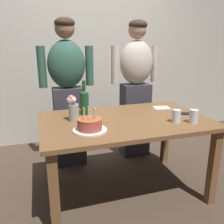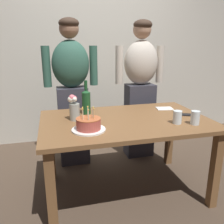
{
  "view_description": "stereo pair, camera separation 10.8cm",
  "coord_description": "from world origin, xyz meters",
  "px_view_note": "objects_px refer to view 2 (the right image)",
  "views": [
    {
      "loc": [
        -0.72,
        -1.89,
        1.39
      ],
      "look_at": [
        -0.15,
        -0.08,
        0.84
      ],
      "focal_mm": 37.69,
      "sensor_mm": 36.0,
      "label": 1
    },
    {
      "loc": [
        -0.62,
        -1.92,
        1.39
      ],
      "look_at": [
        -0.15,
        -0.08,
        0.84
      ],
      "focal_mm": 37.69,
      "sensor_mm": 36.0,
      "label": 2
    }
  ],
  "objects_px": {
    "wine_bottle": "(86,101)",
    "cell_phone": "(186,115)",
    "napkin_stack": "(165,108)",
    "water_glass_far": "(177,117)",
    "person_woman_cardigan": "(140,88)",
    "birthday_cake": "(88,125)",
    "person_man_bearded": "(72,91)",
    "water_glass_near": "(195,118)",
    "flower_vase": "(74,108)"
  },
  "relations": [
    {
      "from": "wine_bottle",
      "to": "cell_phone",
      "type": "bearing_deg",
      "value": -16.91
    },
    {
      "from": "cell_phone",
      "to": "napkin_stack",
      "type": "distance_m",
      "value": 0.27
    },
    {
      "from": "wine_bottle",
      "to": "water_glass_far",
      "type": "bearing_deg",
      "value": -34.25
    },
    {
      "from": "person_woman_cardigan",
      "to": "birthday_cake",
      "type": "bearing_deg",
      "value": 50.1
    },
    {
      "from": "napkin_stack",
      "to": "person_man_bearded",
      "type": "height_order",
      "value": "person_man_bearded"
    },
    {
      "from": "wine_bottle",
      "to": "napkin_stack",
      "type": "distance_m",
      "value": 0.83
    },
    {
      "from": "napkin_stack",
      "to": "person_man_bearded",
      "type": "bearing_deg",
      "value": 151.01
    },
    {
      "from": "water_glass_near",
      "to": "cell_phone",
      "type": "bearing_deg",
      "value": 74.32
    },
    {
      "from": "water_glass_far",
      "to": "person_man_bearded",
      "type": "bearing_deg",
      "value": 129.64
    },
    {
      "from": "birthday_cake",
      "to": "person_man_bearded",
      "type": "xyz_separation_m",
      "value": [
        -0.04,
        0.94,
        0.09
      ]
    },
    {
      "from": "napkin_stack",
      "to": "person_woman_cardigan",
      "type": "distance_m",
      "value": 0.53
    },
    {
      "from": "birthday_cake",
      "to": "water_glass_near",
      "type": "height_order",
      "value": "birthday_cake"
    },
    {
      "from": "cell_phone",
      "to": "flower_vase",
      "type": "distance_m",
      "value": 1.05
    },
    {
      "from": "wine_bottle",
      "to": "flower_vase",
      "type": "xyz_separation_m",
      "value": [
        -0.13,
        -0.17,
        -0.01
      ]
    },
    {
      "from": "napkin_stack",
      "to": "person_woman_cardigan",
      "type": "bearing_deg",
      "value": 99.35
    },
    {
      "from": "water_glass_near",
      "to": "napkin_stack",
      "type": "xyz_separation_m",
      "value": [
        -0.02,
        0.51,
        -0.05
      ]
    },
    {
      "from": "water_glass_near",
      "to": "wine_bottle",
      "type": "distance_m",
      "value": 1.0
    },
    {
      "from": "birthday_cake",
      "to": "person_man_bearded",
      "type": "relative_size",
      "value": 0.16
    },
    {
      "from": "water_glass_near",
      "to": "water_glass_far",
      "type": "relative_size",
      "value": 1.04
    },
    {
      "from": "birthday_cake",
      "to": "napkin_stack",
      "type": "height_order",
      "value": "birthday_cake"
    },
    {
      "from": "water_glass_near",
      "to": "water_glass_far",
      "type": "distance_m",
      "value": 0.14
    },
    {
      "from": "napkin_stack",
      "to": "flower_vase",
      "type": "relative_size",
      "value": 0.71
    },
    {
      "from": "birthday_cake",
      "to": "water_glass_near",
      "type": "distance_m",
      "value": 0.89
    },
    {
      "from": "napkin_stack",
      "to": "flower_vase",
      "type": "bearing_deg",
      "value": -171.19
    },
    {
      "from": "napkin_stack",
      "to": "flower_vase",
      "type": "xyz_separation_m",
      "value": [
        -0.95,
        -0.15,
        0.11
      ]
    },
    {
      "from": "wine_bottle",
      "to": "person_man_bearded",
      "type": "distance_m",
      "value": 0.49
    },
    {
      "from": "water_glass_far",
      "to": "wine_bottle",
      "type": "distance_m",
      "value": 0.85
    },
    {
      "from": "water_glass_far",
      "to": "cell_phone",
      "type": "height_order",
      "value": "water_glass_far"
    },
    {
      "from": "person_woman_cardigan",
      "to": "wine_bottle",
      "type": "bearing_deg",
      "value": 33.26
    },
    {
      "from": "wine_bottle",
      "to": "person_woman_cardigan",
      "type": "relative_size",
      "value": 0.2
    },
    {
      "from": "person_man_bearded",
      "to": "person_woman_cardigan",
      "type": "distance_m",
      "value": 0.83
    },
    {
      "from": "wine_bottle",
      "to": "person_woman_cardigan",
      "type": "bearing_deg",
      "value": 33.26
    },
    {
      "from": "flower_vase",
      "to": "person_woman_cardigan",
      "type": "relative_size",
      "value": 0.14
    },
    {
      "from": "wine_bottle",
      "to": "cell_phone",
      "type": "xyz_separation_m",
      "value": [
        0.91,
        -0.28,
        -0.12
      ]
    },
    {
      "from": "water_glass_far",
      "to": "cell_phone",
      "type": "relative_size",
      "value": 0.78
    },
    {
      "from": "water_glass_near",
      "to": "water_glass_far",
      "type": "xyz_separation_m",
      "value": [
        -0.13,
        0.06,
        -0.0
      ]
    },
    {
      "from": "birthday_cake",
      "to": "flower_vase",
      "type": "distance_m",
      "value": 0.31
    },
    {
      "from": "person_man_bearded",
      "to": "water_glass_far",
      "type": "bearing_deg",
      "value": 129.64
    },
    {
      "from": "birthday_cake",
      "to": "person_woman_cardigan",
      "type": "height_order",
      "value": "person_woman_cardigan"
    },
    {
      "from": "napkin_stack",
      "to": "person_woman_cardigan",
      "type": "height_order",
      "value": "person_woman_cardigan"
    },
    {
      "from": "water_glass_far",
      "to": "napkin_stack",
      "type": "xyz_separation_m",
      "value": [
        0.11,
        0.46,
        -0.05
      ]
    },
    {
      "from": "flower_vase",
      "to": "person_woman_cardigan",
      "type": "xyz_separation_m",
      "value": [
        0.87,
        0.65,
        0.02
      ]
    },
    {
      "from": "person_woman_cardigan",
      "to": "person_man_bearded",
      "type": "bearing_deg",
      "value": 0.0
    },
    {
      "from": "flower_vase",
      "to": "water_glass_far",
      "type": "bearing_deg",
      "value": -20.29
    },
    {
      "from": "napkin_stack",
      "to": "person_woman_cardigan",
      "type": "relative_size",
      "value": 0.1
    },
    {
      "from": "cell_phone",
      "to": "napkin_stack",
      "type": "xyz_separation_m",
      "value": [
        -0.09,
        0.25,
        0.0
      ]
    },
    {
      "from": "birthday_cake",
      "to": "person_man_bearded",
      "type": "bearing_deg",
      "value": 92.45
    },
    {
      "from": "water_glass_far",
      "to": "wine_bottle",
      "type": "height_order",
      "value": "wine_bottle"
    },
    {
      "from": "birthday_cake",
      "to": "napkin_stack",
      "type": "relative_size",
      "value": 1.62
    },
    {
      "from": "water_glass_far",
      "to": "napkin_stack",
      "type": "bearing_deg",
      "value": 76.05
    }
  ]
}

